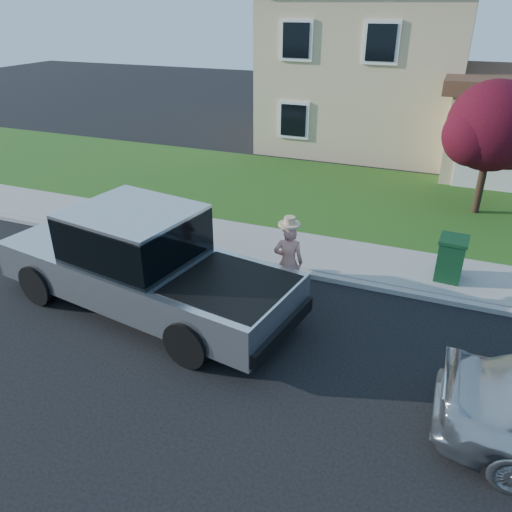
% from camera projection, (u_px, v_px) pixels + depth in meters
% --- Properties ---
extents(ground, '(80.00, 80.00, 0.00)m').
position_uv_depth(ground, '(204.00, 330.00, 10.06)').
color(ground, black).
rests_on(ground, ground).
extents(curb, '(40.00, 0.20, 0.12)m').
position_uv_depth(curb, '(295.00, 272.00, 12.10)').
color(curb, gray).
rests_on(curb, ground).
extents(sidewalk, '(40.00, 2.00, 0.15)m').
position_uv_depth(sidewalk, '(308.00, 252.00, 13.00)').
color(sidewalk, gray).
rests_on(sidewalk, ground).
extents(lawn, '(40.00, 7.00, 0.10)m').
position_uv_depth(lawn, '(346.00, 197.00, 16.74)').
color(lawn, '#183F12').
rests_on(lawn, ground).
extents(house, '(14.00, 11.30, 6.85)m').
position_uv_depth(house, '(400.00, 72.00, 21.73)').
color(house, tan).
rests_on(house, ground).
extents(pickup_truck, '(7.01, 3.31, 2.22)m').
position_uv_depth(pickup_truck, '(143.00, 264.00, 10.39)').
color(pickup_truck, black).
rests_on(pickup_truck, ground).
extents(woman, '(0.73, 0.57, 1.95)m').
position_uv_depth(woman, '(288.00, 261.00, 10.74)').
color(woman, tan).
rests_on(woman, ground).
extents(ornamental_tree, '(2.86, 2.58, 3.93)m').
position_uv_depth(ornamental_tree, '(494.00, 131.00, 14.31)').
color(ornamental_tree, black).
rests_on(ornamental_tree, lawn).
extents(trash_bin, '(0.66, 0.75, 1.01)m').
position_uv_depth(trash_bin, '(451.00, 258.00, 11.43)').
color(trash_bin, '#0D3219').
rests_on(trash_bin, sidewalk).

